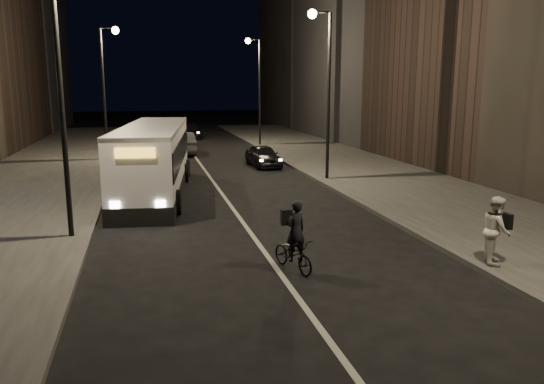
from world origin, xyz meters
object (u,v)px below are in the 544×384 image
car_far (190,131)px  streetlight_right_far (256,77)px  streetlight_left_far (107,75)px  pedestrian_woman (496,230)px  city_bus (154,157)px  car_near (263,156)px  streetlight_right_mid (324,73)px  cyclist_on_bicycle (294,247)px  streetlight_left_near (68,64)px  car_mid (181,143)px

car_far → streetlight_right_far: bearing=-66.2°
streetlight_left_far → pedestrian_woman: (10.93, -23.30, -4.31)m
city_bus → car_near: bearing=53.6°
pedestrian_woman → car_near: pedestrian_woman is taller
streetlight_right_mid → streetlight_right_far: 16.00m
cyclist_on_bicycle → streetlight_right_far: bearing=61.4°
streetlight_left_near → city_bus: (2.45, 6.77, -3.70)m
streetlight_left_far → streetlight_right_far: bearing=29.4°
streetlight_right_mid → car_far: streetlight_right_mid is taller
car_near → car_mid: (-4.35, 7.00, 0.12)m
city_bus → car_near: city_bus is taller
streetlight_right_far → cyclist_on_bicycle: 29.07m
streetlight_left_near → cyclist_on_bicycle: bearing=-36.6°
city_bus → car_mid: size_ratio=2.50×
streetlight_left_far → car_far: 16.15m
streetlight_left_near → cyclist_on_bicycle: streetlight_left_near is taller
pedestrian_woman → car_far: size_ratio=0.40×
streetlight_left_near → car_far: bearing=79.2°
streetlight_left_far → car_near: size_ratio=2.16×
streetlight_left_far → city_bus: bearing=-77.7°
streetlight_left_near → streetlight_left_far: size_ratio=1.00×
city_bus → car_mid: 14.01m
cyclist_on_bicycle → pedestrian_woman: (5.20, -1.04, 0.41)m
streetlight_left_far → city_bus: size_ratio=0.70×
streetlight_right_far → car_near: streetlight_right_far is taller
cyclist_on_bicycle → car_mid: bearing=74.0°
car_mid → city_bus: bearing=78.3°
car_far → pedestrian_woman: bearing=-87.9°
car_near → streetlight_left_far: bearing=149.4°
car_mid → streetlight_right_far: bearing=-154.1°
city_bus → cyclist_on_bicycle: size_ratio=6.01×
streetlight_right_mid → streetlight_left_far: size_ratio=1.00×
streetlight_left_near → car_far: size_ratio=1.83×
city_bus → pedestrian_woman: (8.48, -12.07, -0.61)m
car_mid → cyclist_on_bicycle: bearing=89.6°
streetlight_left_near → car_mid: bearing=77.6°
streetlight_right_mid → car_near: streetlight_right_mid is taller
streetlight_left_near → pedestrian_woman: 12.89m
streetlight_right_mid → car_far: (-4.53, 24.17, -4.72)m
city_bus → streetlight_right_far: bearing=71.5°
car_far → car_near: bearing=-86.8°
cyclist_on_bicycle → car_mid: size_ratio=0.42×
streetlight_right_far → car_mid: bearing=-150.9°
streetlight_right_far → car_near: 11.57m
streetlight_right_mid → cyclist_on_bicycle: 14.03m
cyclist_on_bicycle → car_near: size_ratio=0.51×
streetlight_right_mid → streetlight_left_near: bearing=-143.1°
city_bus → streetlight_left_near: bearing=-102.9°
streetlight_left_near → car_mid: (4.53, 20.59, -4.60)m
streetlight_left_far → streetlight_left_near: bearing=-90.0°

